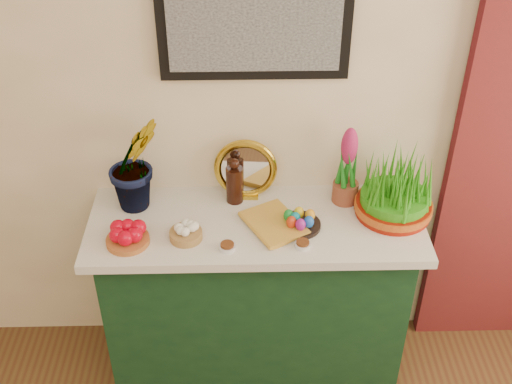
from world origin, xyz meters
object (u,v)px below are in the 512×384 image
hyacinth_green (133,149)px  book (253,231)px  sideboard (256,299)px  mirror (246,170)px  wheatgrass_sabzeh (396,191)px

hyacinth_green → book: hyacinth_green is taller
sideboard → hyacinth_green: hyacinth_green is taller
mirror → book: bearing=-84.4°
mirror → hyacinth_green: bearing=-172.6°
book → wheatgrass_sabzeh: wheatgrass_sabzeh is taller
hyacinth_green → book: bearing=-53.6°
hyacinth_green → mirror: hyacinth_green is taller
book → wheatgrass_sabzeh: 0.61m
sideboard → book: (-0.01, -0.09, 0.48)m
book → wheatgrass_sabzeh: (0.59, 0.12, 0.10)m
hyacinth_green → book: (0.48, -0.21, -0.26)m
mirror → wheatgrass_sabzeh: (0.62, -0.15, -0.01)m
mirror → wheatgrass_sabzeh: bearing=-13.4°
sideboard → wheatgrass_sabzeh: bearing=3.3°
book → mirror: bearing=67.2°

